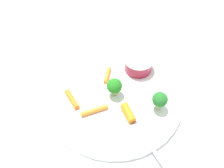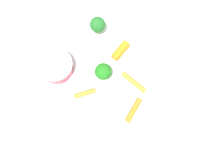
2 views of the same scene
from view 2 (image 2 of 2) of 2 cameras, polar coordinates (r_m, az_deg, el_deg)
name	(u,v)px [view 2 (image 2 of 2)]	position (r m, az deg, el deg)	size (l,w,h in m)	color
ground_plane	(104,77)	(0.60, -1.55, 1.25)	(2.40, 2.40, 0.00)	white
plate	(104,76)	(0.60, -1.57, 1.41)	(0.29, 0.29, 0.01)	white
sauce_cup	(56,67)	(0.59, -10.37, 3.06)	(0.06, 0.06, 0.03)	maroon
broccoli_floret_0	(98,25)	(0.60, -2.71, 10.97)	(0.03, 0.03, 0.04)	#97BB71
broccoli_floret_1	(103,72)	(0.57, -1.70, 2.27)	(0.03, 0.03, 0.04)	#8CAA68
carrot_stick_0	(120,51)	(0.60, 1.58, 6.23)	(0.02, 0.02, 0.04)	orange
carrot_stick_1	(133,110)	(0.57, 4.03, -4.89)	(0.01, 0.01, 0.05)	orange
carrot_stick_2	(85,93)	(0.58, -5.11, -1.73)	(0.01, 0.01, 0.04)	orange
carrot_stick_3	(134,82)	(0.58, 4.09, 0.36)	(0.01, 0.01, 0.06)	orange
fork	(149,9)	(0.65, 6.86, 13.71)	(0.17, 0.08, 0.00)	#B2ABC8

